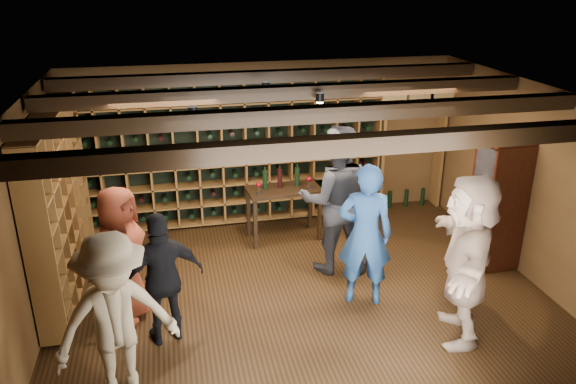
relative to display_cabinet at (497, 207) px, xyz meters
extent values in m
plane|color=black|center=(-2.71, -0.20, -0.86)|extent=(6.00, 6.00, 0.00)
plane|color=brown|center=(-2.71, 2.30, 0.39)|extent=(6.00, 0.00, 6.00)
plane|color=brown|center=(-2.71, -2.70, 0.39)|extent=(6.00, 0.00, 6.00)
plane|color=brown|center=(-5.71, -0.20, 0.39)|extent=(0.00, 5.00, 5.00)
plane|color=brown|center=(0.29, -0.20, 0.39)|extent=(0.00, 5.00, 5.00)
plane|color=black|center=(-2.71, -0.20, 1.64)|extent=(6.00, 6.00, 0.00)
cube|color=black|center=(-2.71, -1.80, 1.56)|extent=(5.90, 0.18, 0.16)
cube|color=black|center=(-2.71, -0.70, 1.56)|extent=(5.90, 0.18, 0.16)
cube|color=black|center=(-2.71, 0.40, 1.56)|extent=(5.90, 0.18, 0.16)
cube|color=black|center=(-2.71, 1.50, 1.56)|extent=(5.90, 0.18, 0.16)
cylinder|color=black|center=(-3.91, -0.20, 1.53)|extent=(0.10, 0.10, 0.10)
cylinder|color=black|center=(-2.41, 0.20, 1.53)|extent=(0.10, 0.10, 0.10)
cylinder|color=black|center=(-1.31, -0.50, 1.53)|extent=(0.10, 0.10, 0.10)
cylinder|color=black|center=(-2.91, 1.00, 1.53)|extent=(0.10, 0.10, 0.10)
cube|color=brown|center=(-3.24, 2.13, 0.29)|extent=(4.65, 0.30, 2.20)
cube|color=black|center=(-3.24, 2.13, 0.29)|extent=(4.56, 0.02, 2.16)
cube|color=brown|center=(-5.54, 0.62, 0.29)|extent=(0.30, 2.65, 2.20)
cube|color=black|center=(-5.54, 0.62, 0.29)|extent=(0.29, 0.02, 2.16)
cube|color=brown|center=(-0.31, 2.12, 0.99)|extent=(1.15, 0.32, 0.04)
cube|color=brown|center=(0.21, 2.12, 0.07)|extent=(0.05, 0.28, 1.85)
cube|color=brown|center=(-0.83, 2.12, 0.07)|extent=(0.05, 0.28, 1.85)
cube|color=tan|center=(-0.71, 2.12, 1.11)|extent=(0.40, 0.30, 0.20)
cube|color=tan|center=(-0.26, 2.12, 1.11)|extent=(0.40, 0.30, 0.20)
cube|color=tan|center=(0.09, 2.12, 1.11)|extent=(0.40, 0.30, 0.20)
cube|color=black|center=(0.01, 0.00, -0.81)|extent=(0.55, 0.50, 0.10)
cube|color=black|center=(0.01, 0.00, 0.04)|extent=(0.55, 0.50, 1.70)
cube|color=white|center=(-0.25, 0.00, 0.04)|extent=(0.01, 0.46, 1.60)
cube|color=black|center=(0.01, 0.00, 0.04)|extent=(0.50, 0.44, 0.02)
sphere|color=#59260C|center=(-0.01, 0.00, 0.14)|extent=(0.18, 0.18, 0.18)
imported|color=navy|center=(-2.02, -0.49, 0.03)|extent=(0.74, 0.60, 1.77)
imported|color=black|center=(-2.13, 0.35, 0.14)|extent=(1.06, 0.88, 1.99)
imported|color=maroon|center=(-4.81, -0.22, -0.05)|extent=(0.83, 0.94, 1.61)
imported|color=black|center=(-4.36, -0.77, -0.11)|extent=(0.95, 0.59, 1.50)
imported|color=gray|center=(-4.77, -1.65, 0.01)|extent=(1.26, 0.96, 1.73)
imported|color=tan|center=(-1.21, -1.38, 0.09)|extent=(1.17, 1.84, 1.90)
cube|color=black|center=(-2.61, 1.39, -0.07)|extent=(1.10, 0.61, 0.04)
cube|color=black|center=(-3.07, 1.13, -0.47)|extent=(0.06, 0.06, 0.76)
cube|color=black|center=(-2.10, 1.20, -0.47)|extent=(0.06, 0.06, 0.76)
cube|color=black|center=(-3.11, 1.57, -0.47)|extent=(0.06, 0.06, 0.76)
cube|color=black|center=(-2.14, 1.65, -0.47)|extent=(0.06, 0.06, 0.76)
cylinder|color=black|center=(-2.87, 1.41, 0.09)|extent=(0.07, 0.07, 0.28)
cylinder|color=black|center=(-2.65, 1.43, 0.09)|extent=(0.07, 0.07, 0.28)
cylinder|color=black|center=(-2.39, 1.45, 0.09)|extent=(0.07, 0.07, 0.28)
camera|label=1|loc=(-4.17, -6.09, 2.94)|focal=35.00mm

